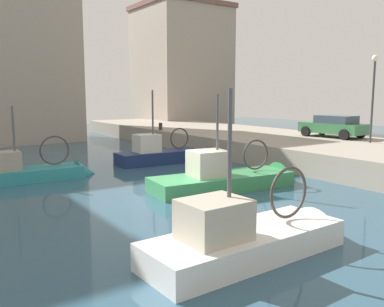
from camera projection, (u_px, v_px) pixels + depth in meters
name	position (u px, v px, depth m)	size (l,w,h in m)	color
water_surface	(178.00, 196.00, 15.90)	(80.00, 80.00, 0.00)	#2D5166
quay_wall	(358.00, 156.00, 22.24)	(9.00, 56.00, 1.20)	#9E9384
fishing_boat_navy	(163.00, 160.00, 23.71)	(5.72, 1.97, 4.85)	navy
fishing_boat_white	(255.00, 248.00, 10.17)	(6.13, 2.08, 4.85)	white
fishing_boat_teal	(33.00, 178.00, 18.88)	(5.93, 2.00, 4.15)	teal
fishing_boat_green	(230.00, 184.00, 17.37)	(7.04, 2.76, 4.82)	#388951
parked_car_green	(334.00, 126.00, 26.00)	(2.13, 4.17, 1.38)	#387547
mooring_bollard_mid	(161.00, 126.00, 31.24)	(0.28, 0.28, 0.55)	#2D2D33
quay_streetlamp	(374.00, 84.00, 22.75)	(0.36, 0.36, 4.83)	#38383D
waterfront_building_west	(10.00, 45.00, 33.86)	(9.91, 8.59, 15.75)	#A39384
waterfront_building_west_mid	(181.00, 68.00, 46.41)	(9.09, 8.80, 13.62)	#A39384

